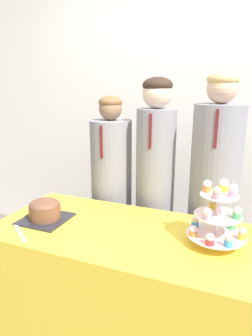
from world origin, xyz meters
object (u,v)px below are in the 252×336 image
object	(u,v)px
round_cake	(45,210)
student_2	(212,206)
student_1	(155,197)
cupcake_stand	(218,215)
student_0	(112,201)
cake_knife	(18,230)

from	to	relation	value
round_cake	student_2	xyz separation A→B (m)	(0.88, 0.60, -0.07)
round_cake	student_1	distance (m)	0.77
cupcake_stand	student_0	world-z (taller)	student_0
cupcake_stand	student_0	bearing A→B (deg)	147.83
round_cake	cupcake_stand	world-z (taller)	cupcake_stand
round_cake	student_1	world-z (taller)	student_1
cake_knife	student_2	size ratio (longest dim) A/B	0.12
cake_knife	student_0	bearing A→B (deg)	111.63
student_0	student_1	distance (m)	0.35
cake_knife	student_2	distance (m)	1.21
student_0	student_2	world-z (taller)	student_2
round_cake	student_1	xyz separation A→B (m)	(0.49, 0.60, -0.06)
round_cake	student_1	size ratio (longest dim) A/B	0.16
student_2	student_1	bearing A→B (deg)	-180.00
cupcake_stand	student_1	distance (m)	0.71
student_1	student_2	bearing A→B (deg)	0.00
round_cake	student_2	bearing A→B (deg)	34.05
student_0	round_cake	bearing A→B (deg)	-104.21
cake_knife	round_cake	bearing A→B (deg)	108.79
cupcake_stand	student_1	world-z (taller)	student_1
student_1	cake_knife	bearing A→B (deg)	-125.24
cake_knife	student_1	distance (m)	0.94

